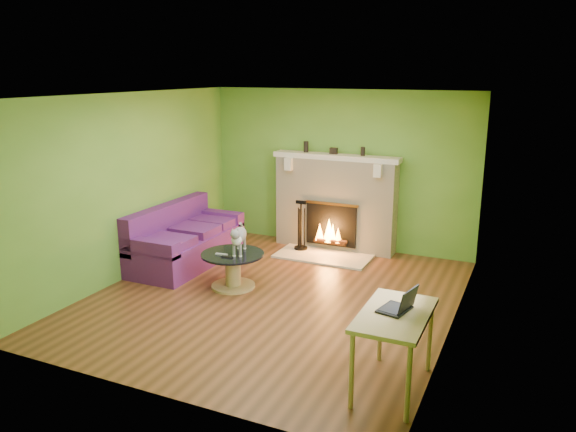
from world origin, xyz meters
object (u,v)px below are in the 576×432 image
Objects in this scene: coffee_table at (233,268)px; desk at (395,322)px; cat at (239,238)px; sofa at (184,241)px.

desk reaches higher than coffee_table.
desk is 1.54× the size of cat.
desk is at bearing -31.24° from coffee_table.
sofa is at bearing 150.40° from desk.
sofa reaches higher than coffee_table.
cat is (1.27, -0.52, 0.35)m from sofa.
sofa is 4.39m from desk.
sofa is 1.32m from coffee_table.
cat reaches higher than desk.
coffee_table is at bearing -167.16° from cat.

